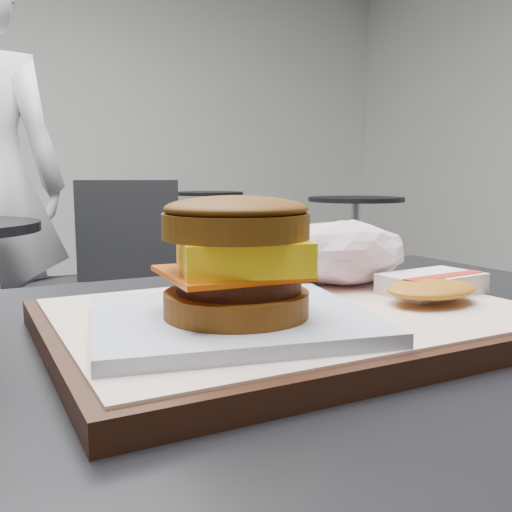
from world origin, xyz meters
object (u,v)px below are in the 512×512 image
object	(u,v)px
breakfast_sandwich	(235,273)
hash_brown	(432,286)
serving_tray	(293,320)
neighbor_chair	(98,276)
crumpled_wrapper	(339,252)

from	to	relation	value
breakfast_sandwich	hash_brown	xyz separation A→B (m)	(0.20, 0.01, -0.03)
hash_brown	serving_tray	bearing A→B (deg)	170.53
serving_tray	neighbor_chair	size ratio (longest dim) A/B	0.43
hash_brown	breakfast_sandwich	bearing A→B (deg)	-176.27
serving_tray	breakfast_sandwich	distance (m)	0.09
breakfast_sandwich	neighbor_chair	size ratio (longest dim) A/B	0.25
crumpled_wrapper	neighbor_chair	world-z (taller)	neighbor_chair
hash_brown	neighbor_chair	bearing A→B (deg)	86.90
serving_tray	neighbor_chair	bearing A→B (deg)	82.88
breakfast_sandwich	neighbor_chair	distance (m)	1.92
breakfast_sandwich	crumpled_wrapper	size ratio (longest dim) A/B	1.57
breakfast_sandwich	crumpled_wrapper	xyz separation A→B (m)	(0.17, 0.11, -0.01)
serving_tray	crumpled_wrapper	bearing A→B (deg)	36.91
hash_brown	crumpled_wrapper	bearing A→B (deg)	108.25
serving_tray	crumpled_wrapper	xyz separation A→B (m)	(0.10, 0.07, 0.04)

